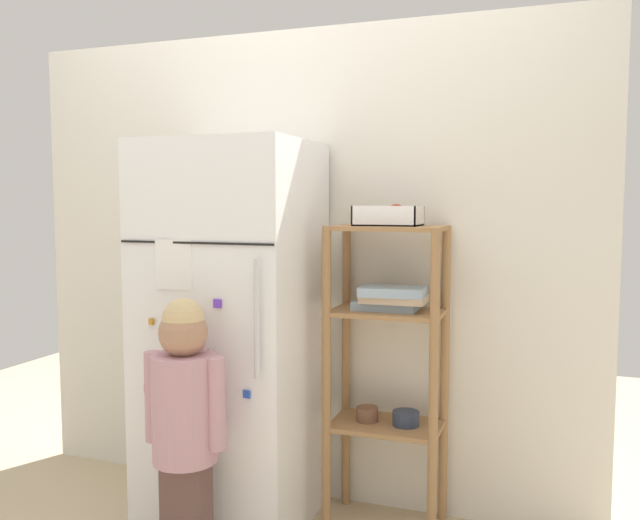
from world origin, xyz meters
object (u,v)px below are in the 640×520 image
at_px(refrigerator, 232,333).
at_px(fruit_bin, 389,217).
at_px(pantry_shelf_unit, 388,343).
at_px(child_standing, 185,407).

bearing_deg(refrigerator, fruit_bin, 12.57).
relative_size(refrigerator, pantry_shelf_unit, 1.27).
bearing_deg(pantry_shelf_unit, child_standing, -137.08).
distance_m(child_standing, fruit_bin, 1.05).
bearing_deg(child_standing, refrigerator, 93.58).
xyz_separation_m(refrigerator, fruit_bin, (0.62, 0.14, 0.48)).
xyz_separation_m(pantry_shelf_unit, fruit_bin, (0.00, 0.00, 0.50)).
height_order(child_standing, pantry_shelf_unit, pantry_shelf_unit).
height_order(pantry_shelf_unit, fruit_bin, fruit_bin).
xyz_separation_m(refrigerator, pantry_shelf_unit, (0.62, 0.14, -0.02)).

